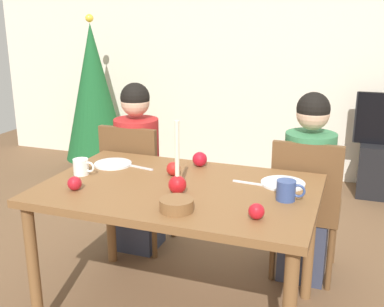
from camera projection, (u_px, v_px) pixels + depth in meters
back_wall at (275, 46)px, 4.58m from camera, size 6.40×0.10×2.60m
dining_table at (179, 201)px, 2.42m from camera, size 1.40×0.90×0.75m
chair_left at (136, 180)px, 3.19m from camera, size 0.40×0.40×0.90m
chair_right at (306, 202)px, 2.82m from camera, size 0.40×0.40×0.90m
person_left_child at (138, 171)px, 3.20m from camera, size 0.30×0.30×1.17m
person_right_child at (307, 191)px, 2.83m from camera, size 0.30×0.30×1.17m
christmas_tree at (94, 92)px, 4.79m from camera, size 0.64×0.64×1.60m
candle_centerpiece at (177, 179)px, 2.28m from camera, size 0.09×0.09×0.37m
plate_left at (113, 164)px, 2.74m from camera, size 0.22×0.22×0.01m
plate_right at (283, 183)px, 2.42m from camera, size 0.23×0.23×0.01m
mug_left at (81, 167)px, 2.56m from camera, size 0.13×0.08×0.09m
mug_right at (287, 190)px, 2.20m from camera, size 0.14×0.09×0.10m
fork_left at (140, 167)px, 2.68m from camera, size 0.18×0.05×0.01m
fork_right at (249, 183)px, 2.43m from camera, size 0.18×0.03×0.01m
bowl_walnuts at (177, 205)px, 2.09m from camera, size 0.15×0.15×0.06m
apple_near_candle at (200, 159)px, 2.70m from camera, size 0.09×0.09×0.09m
apple_by_left_plate at (75, 183)px, 2.33m from camera, size 0.07×0.07×0.07m
apple_by_right_mug at (173, 169)px, 2.55m from camera, size 0.08×0.08×0.08m
apple_far_edge at (256, 211)px, 2.00m from camera, size 0.07×0.07×0.07m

